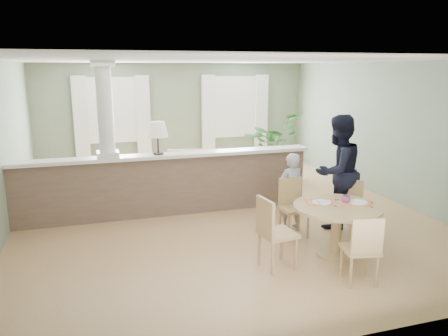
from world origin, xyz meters
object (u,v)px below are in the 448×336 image
object	(u,v)px
sofa	(215,170)
child_person	(290,191)
dining_table	(337,216)
chair_near	(363,247)
chair_far_boy	(293,204)
houseplant	(272,145)
man_person	(337,172)
chair_far_man	(351,205)
chair_side	(273,230)

from	to	relation	value
sofa	child_person	size ratio (longest dim) A/B	2.15
dining_table	child_person	xyz separation A→B (m)	(-0.16, 1.15, 0.05)
chair_near	child_person	bearing A→B (deg)	-77.88
sofa	chair_far_boy	size ratio (longest dim) A/B	3.05
houseplant	man_person	distance (m)	3.49
houseplant	man_person	bearing A→B (deg)	-95.68
chair_near	man_person	bearing A→B (deg)	-100.18
dining_table	chair_far_man	bearing A→B (deg)	45.04
sofa	chair_far_boy	distance (m)	3.03
sofa	man_person	world-z (taller)	man_person
sofa	chair_near	bearing A→B (deg)	-71.16
child_person	chair_far_man	bearing A→B (deg)	139.42
man_person	chair_side	bearing A→B (deg)	17.45
chair_far_man	chair_side	world-z (taller)	chair_side
chair_far_boy	chair_near	world-z (taller)	chair_far_boy
dining_table	chair_side	xyz separation A→B (m)	(-1.01, -0.11, -0.05)
houseplant	child_person	distance (m)	3.53
houseplant	chair_far_man	world-z (taller)	houseplant
chair_far_boy	child_person	size ratio (longest dim) A/B	0.71
chair_side	houseplant	bearing A→B (deg)	-30.38
chair_far_boy	houseplant	bearing A→B (deg)	72.72
chair_far_boy	child_person	xyz separation A→B (m)	(0.06, 0.22, 0.14)
chair_side	man_person	world-z (taller)	man_person
sofa	chair_side	xyz separation A→B (m)	(-0.37, -4.04, 0.13)
chair_near	chair_far_man	bearing A→B (deg)	-106.46
chair_far_man	man_person	distance (m)	0.59
chair_far_boy	chair_near	distance (m)	1.78
chair_side	dining_table	bearing A→B (deg)	-90.97
chair_side	man_person	size ratio (longest dim) A/B	0.52
chair_far_boy	child_person	distance (m)	0.27
chair_far_man	child_person	size ratio (longest dim) A/B	0.67
chair_far_man	child_person	distance (m)	0.97
sofa	chair_side	distance (m)	4.06
child_person	man_person	bearing A→B (deg)	160.51
child_person	man_person	size ratio (longest dim) A/B	0.68
dining_table	man_person	xyz separation A→B (m)	(0.61, 1.02, 0.35)
chair_far_boy	chair_far_man	world-z (taller)	chair_far_boy
chair_far_man	child_person	xyz separation A→B (m)	(-0.82, 0.48, 0.16)
chair_near	chair_far_boy	bearing A→B (deg)	-75.83
chair_far_boy	chair_side	world-z (taller)	chair_side
chair_near	child_person	world-z (taller)	child_person
houseplant	chair_far_boy	world-z (taller)	houseplant
chair_far_boy	chair_side	distance (m)	1.30
dining_table	man_person	size ratio (longest dim) A/B	0.65
dining_table	chair_near	world-z (taller)	chair_near
chair_far_boy	chair_far_man	xyz separation A→B (m)	(0.89, -0.26, -0.02)
sofa	chair_near	xyz separation A→B (m)	(0.47, -4.77, 0.09)
chair_side	child_person	distance (m)	1.52
sofa	dining_table	distance (m)	3.98
sofa	chair_far_man	world-z (taller)	chair_far_man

